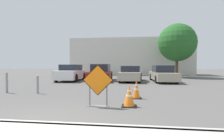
# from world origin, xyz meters

# --- Properties ---
(ground_plane) EXTENTS (96.00, 96.00, 0.00)m
(ground_plane) POSITION_xyz_m (0.00, 10.00, 0.00)
(ground_plane) COLOR #565451
(curb_lip) EXTENTS (28.28, 0.20, 0.14)m
(curb_lip) POSITION_xyz_m (0.00, 0.00, 0.07)
(curb_lip) COLOR #ADAAA3
(curb_lip) RESTS_ON ground_plane
(road_closed_sign) EXTENTS (1.08, 0.20, 1.48)m
(road_closed_sign) POSITION_xyz_m (1.01, 2.20, 0.81)
(road_closed_sign) COLOR black
(road_closed_sign) RESTS_ON ground_plane
(traffic_cone_nearest) EXTENTS (0.52, 0.52, 0.76)m
(traffic_cone_nearest) POSITION_xyz_m (2.09, 2.38, 0.37)
(traffic_cone_nearest) COLOR black
(traffic_cone_nearest) RESTS_ON ground_plane
(traffic_cone_second) EXTENTS (0.43, 0.43, 0.81)m
(traffic_cone_second) POSITION_xyz_m (2.37, 3.90, 0.40)
(traffic_cone_second) COLOR black
(traffic_cone_second) RESTS_ON ground_plane
(parked_car_nearest) EXTENTS (2.06, 4.44, 1.50)m
(parked_car_nearest) POSITION_xyz_m (-3.59, 11.88, 0.70)
(parked_car_nearest) COLOR white
(parked_car_nearest) RESTS_ON ground_plane
(parked_car_second) EXTENTS (1.93, 4.32, 1.53)m
(parked_car_second) POSITION_xyz_m (-0.81, 12.10, 0.70)
(parked_car_second) COLOR maroon
(parked_car_second) RESTS_ON ground_plane
(parked_car_third) EXTENTS (2.05, 4.35, 1.37)m
(parked_car_third) POSITION_xyz_m (1.97, 11.91, 0.65)
(parked_car_third) COLOR #A39984
(parked_car_third) RESTS_ON ground_plane
(parked_car_fourth) EXTENTS (1.97, 4.76, 1.42)m
(parked_car_fourth) POSITION_xyz_m (4.75, 11.95, 0.65)
(parked_car_fourth) COLOR #A39984
(parked_car_fourth) RESTS_ON ground_plane
(bollard_nearest) EXTENTS (0.12, 0.12, 0.93)m
(bollard_nearest) POSITION_xyz_m (-2.63, 4.57, 0.49)
(bollard_nearest) COLOR gray
(bollard_nearest) RESTS_ON ground_plane
(bollard_second) EXTENTS (0.12, 0.12, 1.09)m
(bollard_second) POSITION_xyz_m (-4.35, 4.57, 0.57)
(bollard_second) COLOR gray
(bollard_second) RESTS_ON ground_plane
(building_facade_backdrop) EXTENTS (17.67, 5.00, 5.34)m
(building_facade_backdrop) POSITION_xyz_m (1.74, 23.30, 2.67)
(building_facade_backdrop) COLOR beige
(building_facade_backdrop) RESTS_ON ground_plane
(street_tree_behind_lot) EXTENTS (4.40, 4.40, 6.28)m
(street_tree_behind_lot) POSITION_xyz_m (7.25, 17.56, 4.07)
(street_tree_behind_lot) COLOR #513823
(street_tree_behind_lot) RESTS_ON ground_plane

